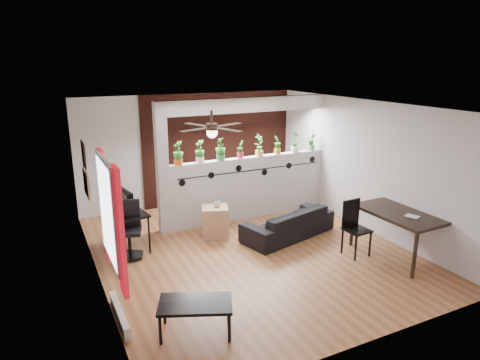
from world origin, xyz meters
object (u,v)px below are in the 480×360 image
object	(u,v)px
potted_plant_6	(295,141)
dining_table	(400,217)
potted_plant_5	(277,144)
computer_desk	(126,214)
potted_plant_1	(200,151)
potted_plant_7	(312,141)
potted_plant_2	(220,148)
sofa	(288,223)
folding_chair	(354,223)
potted_plant_3	(240,149)
cube_shelf	(215,222)
cup	(217,204)
potted_plant_0	(178,152)
office_chair	(129,233)
potted_plant_4	(259,145)
coffee_table	(195,306)
ceiling_fan	(212,129)

from	to	relation	value
potted_plant_6	dining_table	xyz separation A→B (m)	(0.32, -2.86, -0.88)
potted_plant_5	computer_desk	size ratio (longest dim) A/B	0.39
potted_plant_1	potted_plant_7	xyz separation A→B (m)	(2.71, 0.00, -0.03)
potted_plant_2	potted_plant_6	xyz separation A→B (m)	(1.81, -0.00, 0.01)
sofa	folding_chair	world-z (taller)	folding_chair
potted_plant_3	cube_shelf	size ratio (longest dim) A/B	0.62
sofa	cup	bearing A→B (deg)	-40.61
potted_plant_0	office_chair	distance (m)	1.86
cube_shelf	computer_desk	distance (m)	1.69
potted_plant_2	cup	size ratio (longest dim) A/B	3.63
cup	potted_plant_3	bearing A→B (deg)	38.60
sofa	folding_chair	bearing A→B (deg)	103.76
potted_plant_5	potted_plant_1	bearing A→B (deg)	180.00
potted_plant_4	dining_table	distance (m)	3.23
potted_plant_4	dining_table	xyz separation A→B (m)	(1.22, -2.86, -0.87)
potted_plant_4	cup	distance (m)	1.72
potted_plant_0	potted_plant_3	distance (m)	1.36
potted_plant_2	dining_table	xyz separation A→B (m)	(2.13, -2.86, -0.87)
coffee_table	office_chair	bearing A→B (deg)	95.90
ceiling_fan	potted_plant_3	distance (m)	2.39
potted_plant_0	dining_table	bearing A→B (deg)	-43.33
potted_plant_3	potted_plant_4	world-z (taller)	potted_plant_4
potted_plant_3	folding_chair	world-z (taller)	potted_plant_3
potted_plant_6	office_chair	bearing A→B (deg)	-168.16
potted_plant_3	potted_plant_7	xyz separation A→B (m)	(1.81, 0.00, 0.00)
potted_plant_2	coffee_table	world-z (taller)	potted_plant_2
potted_plant_0	potted_plant_4	distance (m)	1.81
cup	cube_shelf	bearing A→B (deg)	180.00
sofa	cube_shelf	bearing A→B (deg)	-39.72
potted_plant_4	coffee_table	bearing A→B (deg)	-129.05
potted_plant_3	dining_table	bearing A→B (deg)	-59.62
potted_plant_1	cube_shelf	bearing A→B (deg)	-87.36
cup	folding_chair	xyz separation A→B (m)	(1.85, -1.78, -0.07)
potted_plant_7	coffee_table	bearing A→B (deg)	-140.46
potted_plant_6	sofa	distance (m)	2.07
cup	office_chair	xyz separation A→B (m)	(-1.73, -0.16, -0.22)
folding_chair	potted_plant_1	bearing A→B (deg)	128.40
potted_plant_2	folding_chair	size ratio (longest dim) A/B	0.48
computer_desk	potted_plant_4	bearing A→B (deg)	8.33
potted_plant_5	dining_table	size ratio (longest dim) A/B	0.27
potted_plant_1	potted_plant_7	bearing A→B (deg)	0.00
potted_plant_7	office_chair	bearing A→B (deg)	-169.36
potted_plant_3	cup	size ratio (longest dim) A/B	2.86
potted_plant_5	folding_chair	xyz separation A→B (m)	(0.12, -2.44, -0.99)
ceiling_fan	cup	xyz separation A→B (m)	(0.55, 1.14, -1.66)
potted_plant_6	cup	xyz separation A→B (m)	(-2.18, -0.66, -0.95)
potted_plant_0	potted_plant_3	size ratio (longest dim) A/B	1.25
cup	folding_chair	world-z (taller)	folding_chair
potted_plant_4	potted_plant_6	xyz separation A→B (m)	(0.90, -0.00, 0.01)
potted_plant_0	office_chair	size ratio (longest dim) A/B	0.47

